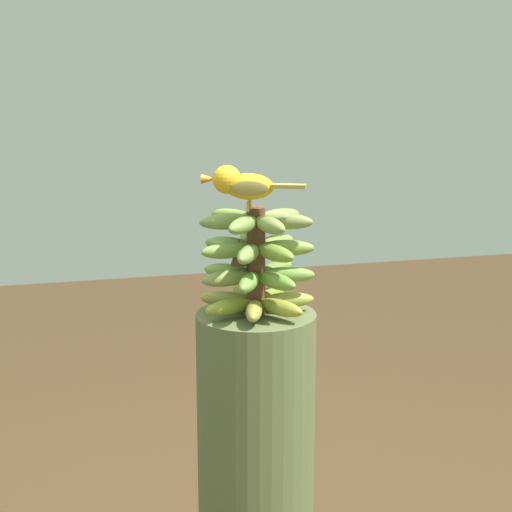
% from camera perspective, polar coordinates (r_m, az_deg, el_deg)
% --- Properties ---
extents(banana_tree, '(0.26, 0.26, 0.92)m').
position_cam_1_polar(banana_tree, '(2.03, 0.00, -16.46)').
color(banana_tree, '#5B663D').
rests_on(banana_tree, ground).
extents(banana_bunch, '(0.25, 0.25, 0.23)m').
position_cam_1_polar(banana_bunch, '(1.81, -0.02, -0.35)').
color(banana_bunch, brown).
rests_on(banana_bunch, banana_tree).
extents(perched_bird, '(0.21, 0.11, 0.09)m').
position_cam_1_polar(perched_bird, '(1.75, -1.02, 4.83)').
color(perched_bird, '#C68933').
rests_on(perched_bird, banana_bunch).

